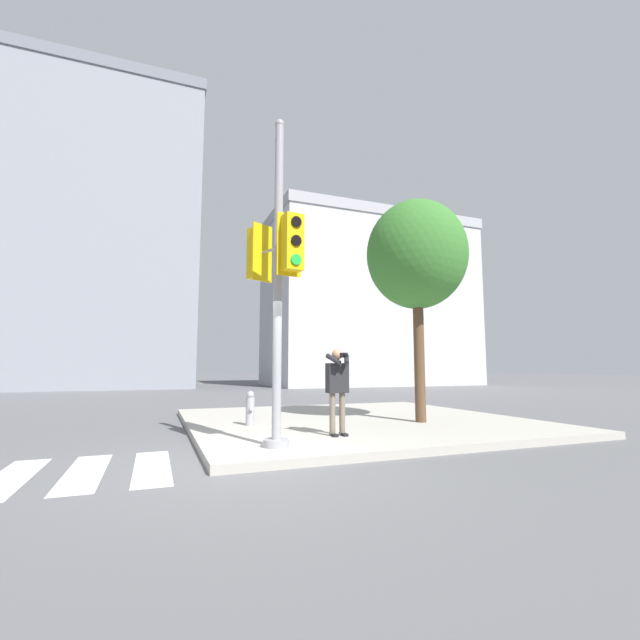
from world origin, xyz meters
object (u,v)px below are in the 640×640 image
person_photographer (337,383)px  street_tree (417,256)px  traffic_signal_pole (276,271)px  fire_hydrant (250,408)px

person_photographer → street_tree: 4.15m
person_photographer → street_tree: bearing=23.8°
traffic_signal_pole → street_tree: traffic_signal_pole is taller
person_photographer → fire_hydrant: person_photographer is taller
traffic_signal_pole → fire_hydrant: 3.69m
person_photographer → fire_hydrant: size_ratio=2.16×
person_photographer → street_tree: size_ratio=0.30×
fire_hydrant → street_tree: bearing=-12.7°
person_photographer → fire_hydrant: (-1.23, 2.02, -0.60)m
traffic_signal_pole → street_tree: bearing=24.5°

